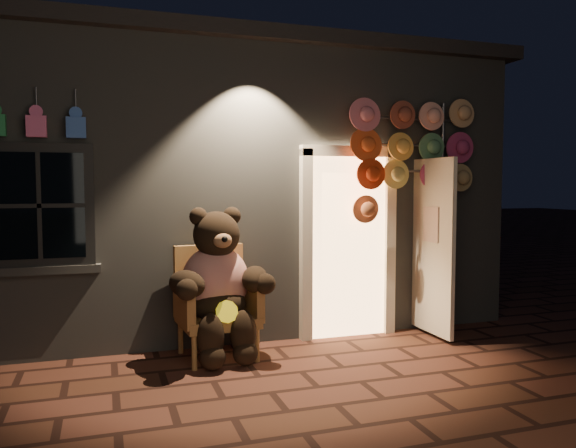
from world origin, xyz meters
name	(u,v)px	position (x,y,z in m)	size (l,w,h in m)	color
ground	(272,393)	(0.00, 0.00, 0.00)	(60.00, 60.00, 0.00)	#51291F
shop_building	(196,186)	(0.00, 3.99, 1.74)	(7.30, 5.95, 3.51)	slate
wicker_armchair	(215,301)	(-0.25, 1.19, 0.56)	(0.83, 0.76, 1.12)	#9C703C
teddy_bear	(218,284)	(-0.24, 1.05, 0.76)	(1.10, 0.89, 1.51)	red
hat_rack	(413,151)	(2.07, 1.28, 2.14)	(1.55, 0.22, 2.74)	#59595E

